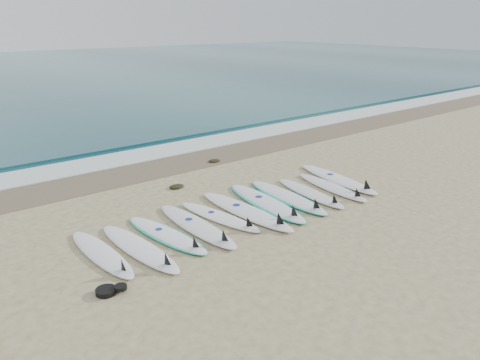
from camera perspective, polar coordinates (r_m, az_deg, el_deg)
ground at (r=10.27m, az=0.60°, el=-3.97°), size 120.00×120.00×0.00m
wet_sand_band at (r=13.50m, az=-10.48°, el=1.43°), size 120.00×1.80×0.01m
foam_band at (r=14.70m, az=-13.11°, el=2.75°), size 120.00×1.40×0.04m
wave_crest at (r=16.02m, az=-15.50°, el=4.00°), size 120.00×1.00×0.10m
surfboard_0 at (r=8.77m, az=-16.39°, el=-8.67°), size 0.55×2.34×0.30m
surfboard_1 at (r=8.80m, az=-12.04°, el=-8.16°), size 0.68×2.57×0.33m
surfboard_2 at (r=9.25m, az=-8.87°, el=-6.63°), size 0.86×2.44×0.30m
surfboard_3 at (r=9.51m, az=-5.17°, el=-5.62°), size 0.60×2.70×0.34m
surfboard_4 at (r=9.92m, az=-2.34°, el=-4.52°), size 0.83×2.36×0.30m
surfboard_5 at (r=10.17m, az=0.90°, el=-3.83°), size 0.69×2.92×0.37m
surfboard_6 at (r=10.68m, az=3.27°, el=-2.77°), size 1.02×2.90×0.36m
surfboard_7 at (r=11.06m, az=5.89°, el=-2.08°), size 0.87×2.75×0.34m
surfboard_8 at (r=11.36m, az=8.68°, el=-1.61°), size 0.80×2.43×0.30m
surfboard_9 at (r=11.85m, az=11.27°, el=-0.88°), size 0.81×2.47×0.31m
surfboard_10 at (r=12.46m, az=12.00°, el=0.11°), size 0.98×2.89×0.36m
seaweed_near at (r=11.84m, az=-7.72°, el=-0.78°), size 0.39×0.30×0.08m
seaweed_far at (r=13.89m, az=-3.16°, el=2.36°), size 0.37×0.29×0.07m
leash_coil at (r=7.68m, az=-15.64°, el=-12.82°), size 0.46×0.36×0.11m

